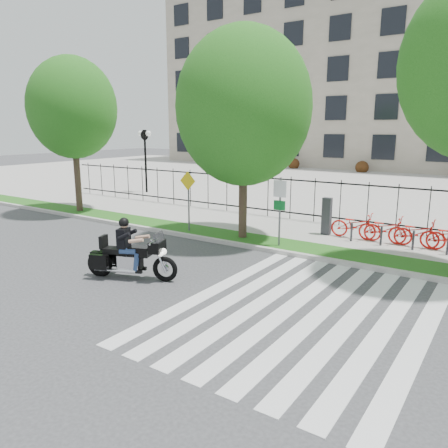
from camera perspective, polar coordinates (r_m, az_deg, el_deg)
The scene contains 14 objects.
ground at distance 13.54m, azimuth -8.70°, elevation -6.54°, with size 120.00×120.00×0.00m, color #363638.
curb at distance 16.61m, azimuth 0.92°, elevation -2.53°, with size 60.00×0.20×0.15m, color #B0ACA5.
grass_verge at distance 17.31m, azimuth 2.46°, elevation -1.93°, with size 60.00×1.50×0.15m, color #225916.
sidewalk at distance 19.42m, azimuth 6.34°, elevation -0.39°, with size 60.00×3.50×0.15m, color gray.
plaza at distance 35.70m, azimuth 19.70°, elevation 4.80°, with size 80.00×34.00×0.10m, color gray.
crosswalk_stripes at distance 11.04m, azimuth 10.42°, elevation -11.09°, with size 5.70×8.00×0.01m, color silver, non-canonical shape.
iron_fence at distance 20.76m, azimuth 8.68°, elevation 3.40°, with size 30.00×0.06×2.00m, color black, non-canonical shape.
office_building at distance 55.23m, azimuth 26.02°, elevation 17.10°, with size 60.00×21.90×20.15m.
lamp_post_left at distance 29.80m, azimuth -10.28°, elevation 10.04°, with size 1.06×0.70×4.25m.
street_tree_0 at distance 23.59m, azimuth -19.18°, elevation 14.11°, with size 4.35×4.35×7.69m.
street_tree_1 at distance 16.78m, azimuth 2.59°, elevation 14.98°, with size 5.09×5.09×7.90m.
sign_pole_regulatory at distance 15.79m, azimuth 7.30°, elevation 2.76°, with size 0.50×0.09×2.50m.
sign_pole_warning at distance 18.06m, azimuth -4.69°, elevation 4.05°, with size 0.78×0.09×2.49m.
motorcycle_rider at distance 13.13m, azimuth -12.12°, elevation -3.92°, with size 2.74×1.42×2.21m.
Camera 1 is at (8.78, -9.33, 4.39)m, focal length 35.00 mm.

